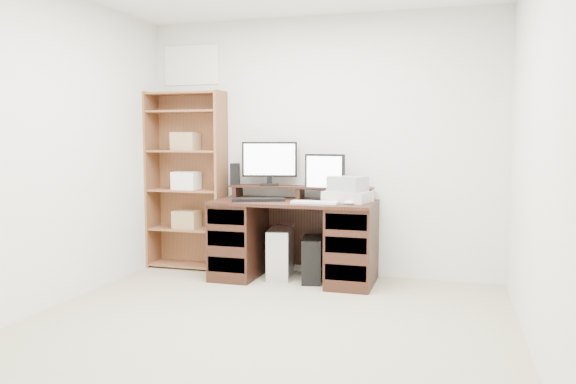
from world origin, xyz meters
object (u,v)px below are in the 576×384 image
at_px(desk, 294,239).
at_px(bookshelf, 187,179).
at_px(monitor_wide, 270,161).
at_px(monitor_small, 325,175).
at_px(tower_black, 312,259).
at_px(tower_silver, 280,253).
at_px(printer, 348,197).

height_order(desk, bookshelf, bookshelf).
xyz_separation_m(monitor_wide, monitor_small, (0.57, -0.06, -0.12)).
xyz_separation_m(monitor_small, bookshelf, (-1.46, 0.07, -0.07)).
height_order(tower_black, bookshelf, bookshelf).
distance_m(tower_silver, tower_black, 0.34).
relative_size(monitor_wide, tower_silver, 1.13).
relative_size(tower_silver, tower_black, 1.07).
height_order(monitor_wide, printer, monitor_wide).
distance_m(desk, monitor_wide, 0.81).
relative_size(monitor_small, printer, 1.09).
distance_m(desk, printer, 0.64).
bearing_deg(bookshelf, printer, -6.19).
height_order(monitor_small, tower_silver, monitor_small).
height_order(monitor_small, bookshelf, bookshelf).
relative_size(printer, bookshelf, 0.22).
distance_m(printer, bookshelf, 1.71).
bearing_deg(monitor_wide, bookshelf, 166.15).
relative_size(desk, printer, 3.78).
bearing_deg(monitor_small, tower_silver, -158.31).
bearing_deg(tower_silver, bookshelf, 162.55).
bearing_deg(monitor_wide, tower_silver, -56.20).
relative_size(desk, monitor_small, 3.47).
bearing_deg(tower_silver, desk, -32.03).
distance_m(monitor_wide, tower_silver, 0.90).
height_order(desk, monitor_small, monitor_small).
bearing_deg(printer, tower_black, -161.56).
height_order(monitor_small, printer, monitor_small).
height_order(monitor_small, tower_black, monitor_small).
bearing_deg(monitor_wide, printer, -25.86).
height_order(monitor_wide, tower_black, monitor_wide).
bearing_deg(tower_black, monitor_small, 49.94).
relative_size(tower_silver, bookshelf, 0.26).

